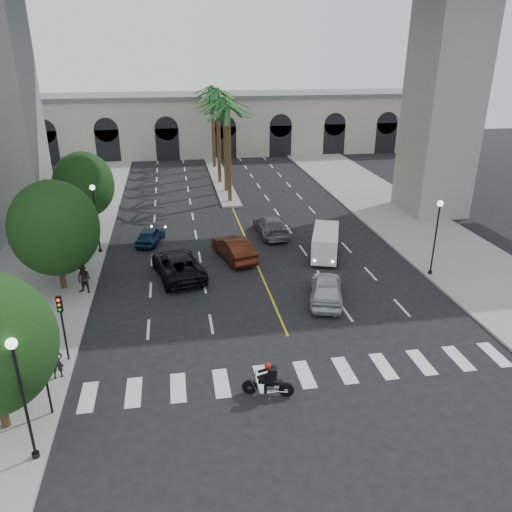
{
  "coord_description": "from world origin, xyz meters",
  "views": [
    {
      "loc": [
        -5.64,
        -20.69,
        14.39
      ],
      "look_at": [
        -1.08,
        6.0,
        3.15
      ],
      "focal_mm": 35.0,
      "sensor_mm": 36.0,
      "label": 1
    }
  ],
  "objects": [
    {
      "name": "palm_d",
      "position": [
        0.15,
        40.0,
        9.65
      ],
      "size": [
        3.2,
        3.2,
        10.9
      ],
      "color": "#47331E",
      "rests_on": "ground"
    },
    {
      "name": "street_tree_far",
      "position": [
        -13.0,
        22.0,
        3.9
      ],
      "size": [
        5.04,
        5.04,
        6.68
      ],
      "color": "#382616",
      "rests_on": "ground"
    },
    {
      "name": "pedestrian_a",
      "position": [
        -11.5,
        0.08,
        0.99
      ],
      "size": [
        0.69,
        0.54,
        1.67
      ],
      "primitive_type": "imported",
      "rotation": [
        0.0,
        0.0,
        0.25
      ],
      "color": "black",
      "rests_on": "sidewalk_left"
    },
    {
      "name": "car_d",
      "position": [
        2.24,
        17.93,
        0.81
      ],
      "size": [
        2.4,
        5.63,
        1.62
      ],
      "primitive_type": "imported",
      "rotation": [
        0.0,
        0.0,
        3.17
      ],
      "color": "slate",
      "rests_on": "ground"
    },
    {
      "name": "palm_a",
      "position": [
        0.0,
        28.0,
        9.1
      ],
      "size": [
        3.2,
        3.2,
        10.3
      ],
      "color": "#47331E",
      "rests_on": "ground"
    },
    {
      "name": "traffic_signal_near",
      "position": [
        -11.3,
        -2.5,
        2.51
      ],
      "size": [
        0.25,
        0.18,
        3.65
      ],
      "color": "black",
      "rests_on": "ground"
    },
    {
      "name": "street_tree_mid",
      "position": [
        -13.0,
        10.0,
        4.21
      ],
      "size": [
        5.44,
        5.44,
        7.21
      ],
      "color": "#382616",
      "rests_on": "ground"
    },
    {
      "name": "cargo_van",
      "position": [
        5.24,
        12.44,
        1.15
      ],
      "size": [
        3.31,
        5.19,
        2.07
      ],
      "rotation": [
        0.0,
        0.0,
        -0.34
      ],
      "color": "silver",
      "rests_on": "ground"
    },
    {
      "name": "lamp_post_left_far",
      "position": [
        -11.4,
        16.0,
        3.22
      ],
      "size": [
        0.4,
        0.4,
        5.35
      ],
      "color": "black",
      "rests_on": "ground"
    },
    {
      "name": "ground",
      "position": [
        0.0,
        0.0,
        0.0
      ],
      "size": [
        140.0,
        140.0,
        0.0
      ],
      "primitive_type": "plane",
      "color": "black",
      "rests_on": "ground"
    },
    {
      "name": "car_a",
      "position": [
        3.24,
        5.64,
        0.83
      ],
      "size": [
        3.3,
        5.25,
        1.67
      ],
      "primitive_type": "imported",
      "rotation": [
        0.0,
        0.0,
        2.85
      ],
      "color": "#B7B8BD",
      "rests_on": "ground"
    },
    {
      "name": "motorcycle_rider",
      "position": [
        -1.95,
        -2.71,
        0.76
      ],
      "size": [
        2.28,
        0.86,
        1.69
      ],
      "rotation": [
        0.0,
        0.0,
        -0.29
      ],
      "color": "black",
      "rests_on": "ground"
    },
    {
      "name": "palm_e",
      "position": [
        -0.1,
        44.0,
        9.19
      ],
      "size": [
        3.2,
        3.2,
        10.4
      ],
      "color": "#47331E",
      "rests_on": "ground"
    },
    {
      "name": "lamp_post_left_near",
      "position": [
        -11.4,
        -5.0,
        3.22
      ],
      "size": [
        0.4,
        0.4,
        5.35
      ],
      "color": "black",
      "rests_on": "ground"
    },
    {
      "name": "car_c",
      "position": [
        -5.64,
        10.85,
        0.84
      ],
      "size": [
        3.99,
        6.52,
        1.69
      ],
      "primitive_type": "imported",
      "rotation": [
        0.0,
        0.0,
        3.35
      ],
      "color": "black",
      "rests_on": "ground"
    },
    {
      "name": "traffic_signal_far",
      "position": [
        -11.3,
        1.5,
        2.51
      ],
      "size": [
        0.25,
        0.18,
        3.65
      ],
      "color": "black",
      "rests_on": "ground"
    },
    {
      "name": "pedestrian_b",
      "position": [
        -11.5,
        8.99,
        1.09
      ],
      "size": [
        1.12,
        1.02,
        1.87
      ],
      "primitive_type": "imported",
      "rotation": [
        0.0,
        0.0,
        -0.41
      ],
      "color": "black",
      "rests_on": "sidewalk_left"
    },
    {
      "name": "car_b",
      "position": [
        -1.5,
        13.22,
        0.84
      ],
      "size": [
        2.99,
        5.38,
        1.68
      ],
      "primitive_type": "imported",
      "rotation": [
        0.0,
        0.0,
        3.39
      ],
      "color": "#41180D",
      "rests_on": "ground"
    },
    {
      "name": "sidewalk_right",
      "position": [
        15.0,
        15.0,
        0.07
      ],
      "size": [
        8.0,
        100.0,
        0.15
      ],
      "primitive_type": "cube",
      "color": "gray",
      "rests_on": "ground"
    },
    {
      "name": "car_e",
      "position": [
        -7.66,
        17.56,
        0.66
      ],
      "size": [
        2.57,
        4.17,
        1.32
      ],
      "primitive_type": "imported",
      "rotation": [
        0.0,
        0.0,
        2.86
      ],
      "color": "#0F274A",
      "rests_on": "ground"
    },
    {
      "name": "sidewalk_left",
      "position": [
        -15.0,
        15.0,
        0.07
      ],
      "size": [
        8.0,
        100.0,
        0.15
      ],
      "primitive_type": "cube",
      "color": "gray",
      "rests_on": "ground"
    },
    {
      "name": "palm_c",
      "position": [
        -0.2,
        36.0,
        8.91
      ],
      "size": [
        3.2,
        3.2,
        10.1
      ],
      "color": "#47331E",
      "rests_on": "ground"
    },
    {
      "name": "lamp_post_right",
      "position": [
        11.4,
        8.0,
        3.22
      ],
      "size": [
        0.4,
        0.4,
        5.35
      ],
      "color": "black",
      "rests_on": "ground"
    },
    {
      "name": "palm_b",
      "position": [
        0.1,
        32.0,
        9.37
      ],
      "size": [
        3.2,
        3.2,
        10.6
      ],
      "color": "#47331E",
      "rests_on": "ground"
    },
    {
      "name": "median",
      "position": [
        0.0,
        38.0,
        0.1
      ],
      "size": [
        2.0,
        24.0,
        0.2
      ],
      "primitive_type": "cube",
      "color": "gray",
      "rests_on": "ground"
    },
    {
      "name": "palm_f",
      "position": [
        0.2,
        48.0,
        9.46
      ],
      "size": [
        3.2,
        3.2,
        10.7
      ],
      "color": "#47331E",
      "rests_on": "ground"
    },
    {
      "name": "pier_building",
      "position": [
        0.0,
        55.0,
        4.27
      ],
      "size": [
        71.0,
        10.5,
        8.5
      ],
      "color": "beige",
      "rests_on": "ground"
    }
  ]
}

